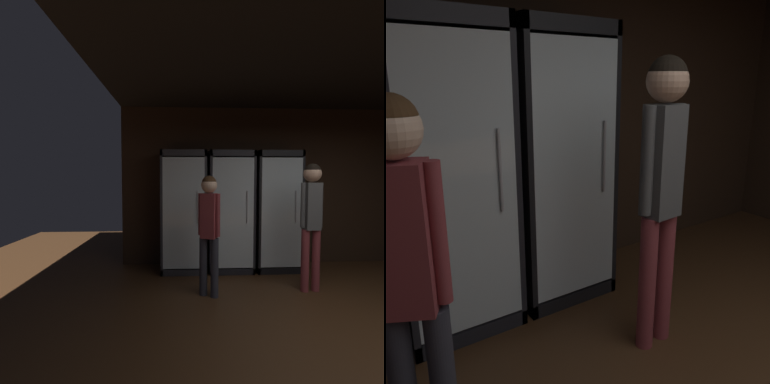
{
  "view_description": "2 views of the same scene",
  "coord_description": "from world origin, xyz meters",
  "views": [
    {
      "loc": [
        -1.98,
        -1.66,
        1.54
      ],
      "look_at": [
        -1.78,
        2.6,
        1.32
      ],
      "focal_mm": 24.39,
      "sensor_mm": 36.0,
      "label": 1
    },
    {
      "loc": [
        -1.84,
        0.22,
        1.62
      ],
      "look_at": [
        -0.35,
        2.38,
        0.87
      ],
      "focal_mm": 37.39,
      "sensor_mm": 36.0,
      "label": 2
    }
  ],
  "objects": [
    {
      "name": "wall_back",
      "position": [
        0.0,
        3.03,
        1.4
      ],
      "size": [
        6.0,
        0.06,
        2.8
      ],
      "primitive_type": "cube",
      "color": "black",
      "rests_on": "ground"
    },
    {
      "name": "ceiling_panel",
      "position": [
        0.0,
        1.0,
        2.83
      ],
      "size": [
        6.0,
        8.0,
        0.06
      ],
      "primitive_type": "cube",
      "color": "black",
      "rests_on": "wall_back"
    },
    {
      "name": "cooler_far_left",
      "position": [
        -1.92,
        2.73,
        0.97
      ],
      "size": [
        0.73,
        0.62,
        1.99
      ],
      "color": "#2B2B30",
      "rests_on": "ground"
    },
    {
      "name": "cooler_left",
      "position": [
        -1.14,
        2.73,
        0.98
      ],
      "size": [
        0.73,
        0.62,
        1.99
      ],
      "color": "black",
      "rests_on": "ground"
    },
    {
      "name": "cooler_center",
      "position": [
        -0.35,
        2.73,
        0.98
      ],
      "size": [
        0.73,
        0.62,
        1.99
      ],
      "color": "black",
      "rests_on": "ground"
    },
    {
      "name": "shopper_near",
      "position": [
        -1.6,
        1.68,
        0.98
      ],
      "size": [
        0.27,
        0.23,
        1.58
      ],
      "color": "#2D2D38",
      "rests_on": "ground"
    },
    {
      "name": "shopper_far",
      "position": [
        -0.19,
        1.77,
        1.11
      ],
      "size": [
        0.31,
        0.23,
        1.74
      ],
      "color": "brown",
      "rests_on": "ground"
    }
  ]
}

